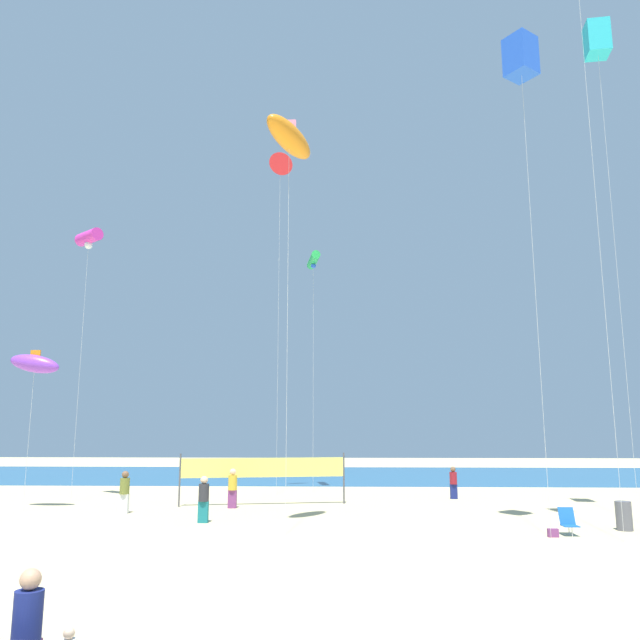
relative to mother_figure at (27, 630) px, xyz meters
name	(u,v)px	position (x,y,z in m)	size (l,w,h in m)	color
ground_plane	(285,554)	(2.54, 9.79, -0.89)	(120.00, 120.00, 0.00)	#D1BC89
ocean_band	(322,475)	(2.54, 40.69, -0.88)	(120.00, 20.00, 0.01)	#28608C
mother_figure	(27,630)	(0.00, 0.00, 0.00)	(0.38, 0.38, 1.66)	#7A3872
beachgoer_charcoal_shirt	(204,498)	(-1.15, 15.57, 0.04)	(0.40, 0.40, 1.74)	#19727A
beachgoer_mustard_shirt	(233,487)	(-0.83, 19.99, 0.05)	(0.40, 0.40, 1.75)	#7A3872
beachgoer_olive_shirt	(124,491)	(-5.12, 18.03, 0.05)	(0.40, 0.40, 1.76)	white
beachgoer_maroon_shirt	(453,482)	(9.88, 24.12, -0.02)	(0.37, 0.37, 1.62)	navy
folding_beach_chair	(568,521)	(11.84, 13.32, -0.42)	(0.52, 0.65, 0.89)	#1959B2
trash_barrel	(624,516)	(14.14, 14.34, -0.39)	(0.55, 0.55, 1.00)	#595960
volleyball_net	(264,470)	(0.43, 21.18, 0.74)	(7.70, 1.61, 2.40)	#4C4C51
beach_handbag	(553,533)	(11.15, 12.87, -0.75)	(0.34, 0.17, 0.27)	#7A3872
kite_cyan_box	(597,40)	(15.61, 16.42, 19.66)	(1.07, 1.07, 21.34)	silver
kite_blue_box	(521,57)	(11.03, 12.72, 16.50)	(1.36, 1.36, 18.18)	silver
kite_red_delta	(280,165)	(0.50, 26.19, 18.41)	(1.48, 0.83, 20.08)	silver
kite_violet_inflatable	(35,364)	(-9.85, 18.78, 5.58)	(2.40, 0.83, 7.10)	silver
kite_green_tube	(313,261)	(2.45, 27.89, 12.89)	(0.95, 2.56, 14.07)	silver
kite_magenta_tube	(89,238)	(-9.20, 22.10, 12.63)	(1.79, 1.61, 13.91)	silver
kite_orange_inflatable	(289,138)	(2.26, 12.92, 13.51)	(2.17, 2.83, 15.13)	silver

